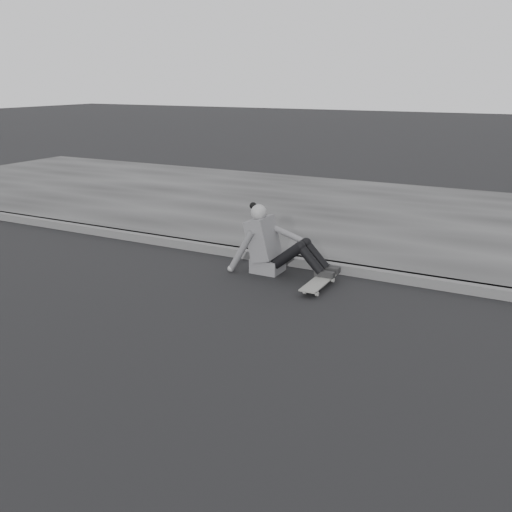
{
  "coord_description": "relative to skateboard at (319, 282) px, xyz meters",
  "views": [
    {
      "loc": [
        1.18,
        -3.98,
        2.35
      ],
      "look_at": [
        -1.56,
        1.29,
        0.5
      ],
      "focal_mm": 40.0,
      "sensor_mm": 36.0,
      "label": 1
    }
  ],
  "objects": [
    {
      "name": "ground",
      "position": [
        1.06,
        -1.94,
        -0.07
      ],
      "size": [
        80.0,
        80.0,
        0.0
      ],
      "primitive_type": "plane",
      "color": "black",
      "rests_on": "ground"
    },
    {
      "name": "curb",
      "position": [
        1.06,
        0.64,
        -0.01
      ],
      "size": [
        24.0,
        0.16,
        0.12
      ],
      "primitive_type": "cube",
      "color": "#505050",
      "rests_on": "ground"
    },
    {
      "name": "sidewalk",
      "position": [
        1.06,
        3.66,
        -0.01
      ],
      "size": [
        24.0,
        6.0,
        0.12
      ],
      "primitive_type": "cube",
      "color": "#373737",
      "rests_on": "ground"
    },
    {
      "name": "skateboard",
      "position": [
        0.0,
        0.0,
        0.0
      ],
      "size": [
        0.2,
        0.78,
        0.09
      ],
      "color": "#9C9B97",
      "rests_on": "ground"
    },
    {
      "name": "seated_woman",
      "position": [
        -0.73,
        0.25,
        0.29
      ],
      "size": [
        1.38,
        0.46,
        0.88
      ],
      "color": "#58585B",
      "rests_on": "ground"
    }
  ]
}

